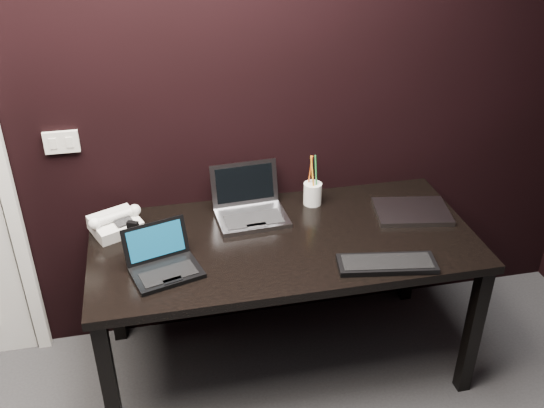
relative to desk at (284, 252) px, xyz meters
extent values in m
plane|color=black|center=(-0.30, 0.40, 0.64)|extent=(4.00, 0.00, 4.00)
cube|color=white|center=(-1.18, 0.37, 0.36)|extent=(0.06, 0.05, 2.11)
cube|color=silver|center=(-0.92, 0.39, 0.46)|extent=(0.15, 0.02, 0.10)
cube|color=silver|center=(-0.95, 0.38, 0.46)|extent=(0.03, 0.01, 0.05)
cube|color=silver|center=(-0.88, 0.38, 0.46)|extent=(0.03, 0.01, 0.05)
cube|color=black|center=(0.00, 0.00, 0.06)|extent=(1.70, 0.80, 0.04)
cube|color=black|center=(-0.80, -0.35, -0.31)|extent=(0.06, 0.06, 0.70)
cube|color=black|center=(0.80, -0.35, -0.31)|extent=(0.06, 0.06, 0.70)
cube|color=black|center=(-0.80, 0.35, -0.31)|extent=(0.06, 0.06, 0.70)
cube|color=black|center=(0.80, 0.35, -0.31)|extent=(0.06, 0.06, 0.70)
cube|color=black|center=(-0.53, -0.17, 0.09)|extent=(0.31, 0.25, 0.02)
cube|color=black|center=(-0.52, -0.19, 0.10)|extent=(0.24, 0.16, 0.00)
cube|color=black|center=(-0.51, -0.23, 0.10)|extent=(0.08, 0.05, 0.00)
cube|color=black|center=(-0.56, -0.05, 0.17)|extent=(0.28, 0.13, 0.16)
cube|color=#0A3751|center=(-0.56, -0.06, 0.17)|extent=(0.24, 0.10, 0.13)
cube|color=gray|center=(-0.11, 0.18, 0.09)|extent=(0.34, 0.25, 0.02)
cube|color=black|center=(-0.11, 0.15, 0.10)|extent=(0.27, 0.14, 0.00)
cube|color=#A1A1A6|center=(-0.11, 0.09, 0.10)|extent=(0.09, 0.04, 0.00)
cube|color=#95959A|center=(-0.12, 0.32, 0.20)|extent=(0.32, 0.08, 0.20)
cube|color=black|center=(-0.12, 0.31, 0.20)|extent=(0.28, 0.06, 0.16)
cube|color=black|center=(0.37, -0.30, 0.09)|extent=(0.42, 0.20, 0.02)
cube|color=black|center=(0.37, -0.30, 0.10)|extent=(0.38, 0.17, 0.00)
cube|color=#9C9CA1|center=(0.64, 0.08, 0.09)|extent=(0.38, 0.30, 0.02)
cube|color=silver|center=(-0.73, 0.21, 0.11)|extent=(0.26, 0.25, 0.08)
cylinder|color=silver|center=(-0.73, 0.20, 0.16)|extent=(0.19, 0.11, 0.04)
sphere|color=white|center=(-0.81, 0.16, 0.16)|extent=(0.07, 0.07, 0.06)
sphere|color=silver|center=(-0.64, 0.24, 0.16)|extent=(0.07, 0.07, 0.06)
cube|color=black|center=(-0.69, 0.17, 0.15)|extent=(0.09, 0.08, 0.01)
cube|color=black|center=(-0.65, 0.11, 0.13)|extent=(0.05, 0.04, 0.10)
cube|color=black|center=(-0.66, 0.09, 0.09)|extent=(0.07, 0.06, 0.02)
cylinder|color=white|center=(0.20, 0.27, 0.13)|extent=(0.10, 0.10, 0.11)
cylinder|color=#D85214|center=(0.19, 0.28, 0.25)|extent=(0.02, 0.03, 0.16)
cylinder|color=#217C34|center=(0.21, 0.26, 0.25)|extent=(0.02, 0.03, 0.16)
cylinder|color=black|center=(0.21, 0.28, 0.25)|extent=(0.01, 0.02, 0.17)
cylinder|color=orange|center=(0.20, 0.26, 0.25)|extent=(0.02, 0.04, 0.16)
camera|label=1|loc=(-0.52, -2.19, 1.56)|focal=40.00mm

